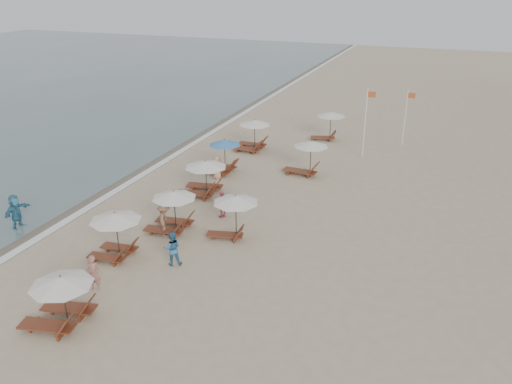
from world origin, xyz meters
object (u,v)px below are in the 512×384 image
at_px(lounger_station_1, 114,233).
at_px(lounger_station_5, 251,136).
at_px(lounger_station_0, 59,300).
at_px(waterline_walker, 16,212).
at_px(beachgoer_far_b, 217,168).
at_px(inland_station_1, 305,156).
at_px(inland_station_2, 328,122).
at_px(beachgoer_mid_a, 172,249).
at_px(beachgoer_far_a, 222,205).
at_px(inland_station_0, 232,211).
at_px(lounger_station_2, 171,211).
at_px(beachgoer_mid_b, 164,220).
at_px(flag_pole_near, 366,120).
at_px(beachgoer_near, 94,273).
at_px(lounger_station_4, 222,156).
at_px(lounger_station_3, 202,178).

distance_m(lounger_station_1, lounger_station_5, 16.63).
xyz_separation_m(lounger_station_0, waterline_walker, (-7.46, 5.45, -0.12)).
bearing_deg(beachgoer_far_b, inland_station_1, -49.94).
bearing_deg(inland_station_1, inland_station_2, 93.69).
xyz_separation_m(lounger_station_1, inland_station_1, (5.07, 13.26, 0.01)).
bearing_deg(beachgoer_mid_a, beachgoer_far_a, -118.88).
bearing_deg(inland_station_0, beachgoer_far_b, 120.49).
bearing_deg(lounger_station_2, lounger_station_5, 94.42).
bearing_deg(lounger_station_2, lounger_station_0, -90.13).
xyz_separation_m(beachgoer_mid_b, beachgoer_far_a, (1.80, 2.90, -0.10)).
bearing_deg(flag_pole_near, waterline_walker, -129.41).
relative_size(lounger_station_0, lounger_station_5, 1.00).
bearing_deg(beachgoer_near, flag_pole_near, 57.68).
xyz_separation_m(inland_station_2, beachgoer_near, (-3.79, -23.66, -0.63)).
bearing_deg(beachgoer_mid_a, beachgoer_near, 27.46).
bearing_deg(beachgoer_far_a, beachgoer_mid_a, 26.77).
distance_m(inland_station_1, inland_station_2, 7.90).
relative_size(lounger_station_1, beachgoer_mid_a, 1.54).
relative_size(inland_station_0, beachgoer_far_a, 1.74).
relative_size(lounger_station_4, inland_station_0, 0.94).
height_order(inland_station_0, beachgoer_far_b, inland_station_0).
bearing_deg(lounger_station_0, inland_station_2, 82.19).
bearing_deg(inland_station_1, beachgoer_mid_b, -111.26).
relative_size(lounger_station_5, inland_station_2, 1.03).
bearing_deg(lounger_station_1, beachgoer_near, -72.98).
distance_m(lounger_station_0, beachgoer_far_b, 15.35).
distance_m(beachgoer_far_a, waterline_walker, 10.46).
relative_size(beachgoer_far_b, waterline_walker, 0.82).
xyz_separation_m(lounger_station_5, flag_pole_near, (7.92, 1.53, 1.59)).
height_order(lounger_station_3, beachgoer_mid_b, lounger_station_3).
bearing_deg(lounger_station_2, inland_station_2, 78.80).
relative_size(lounger_station_1, beachgoer_near, 1.57).
bearing_deg(inland_station_1, flag_pole_near, 59.84).
relative_size(lounger_station_0, inland_station_1, 0.95).
distance_m(inland_station_0, beachgoer_far_a, 2.51).
bearing_deg(beachgoer_near, beachgoer_mid_a, 42.78).
bearing_deg(beachgoer_mid_b, beachgoer_near, 151.38).
height_order(lounger_station_4, inland_station_0, lounger_station_4).
bearing_deg(beachgoer_mid_a, inland_station_0, -142.50).
bearing_deg(flag_pole_near, beachgoer_far_a, -112.30).
xyz_separation_m(lounger_station_4, beachgoer_near, (0.86, -14.23, -0.32)).
bearing_deg(lounger_station_5, beachgoer_near, -87.68).
distance_m(beachgoer_near, flag_pole_near, 21.96).
xyz_separation_m(lounger_station_2, inland_station_0, (3.16, 0.40, 0.38)).
height_order(beachgoer_mid_b, beachgoer_far_b, beachgoer_mid_b).
bearing_deg(lounger_station_0, lounger_station_3, 92.87).
height_order(inland_station_2, beachgoer_far_b, inland_station_2).
height_order(lounger_station_3, inland_station_0, inland_station_0).
xyz_separation_m(lounger_station_0, flag_pole_near, (6.91, 22.93, 1.67)).
distance_m(inland_station_0, inland_station_2, 17.49).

